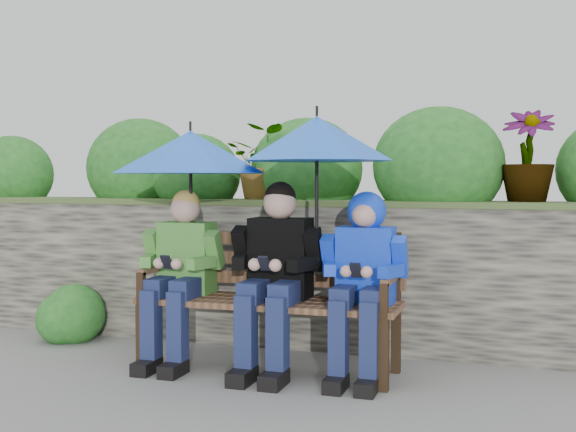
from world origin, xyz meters
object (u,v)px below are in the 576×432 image
(boy_left, at_px, (180,268))
(umbrella_right, at_px, (317,139))
(boy_middle, at_px, (275,268))
(umbrella_left, at_px, (191,152))
(park_bench, at_px, (272,291))
(boy_right, at_px, (363,269))

(boy_left, relative_size, umbrella_right, 1.19)
(boy_middle, height_order, umbrella_left, umbrella_left)
(park_bench, relative_size, boy_left, 1.46)
(boy_middle, distance_m, umbrella_left, 0.93)
(boy_right, bearing_deg, boy_middle, -178.03)
(boy_middle, bearing_deg, boy_left, 179.52)
(umbrella_left, bearing_deg, umbrella_right, -2.54)
(boy_right, relative_size, umbrella_left, 1.10)
(boy_left, distance_m, boy_right, 1.18)
(boy_middle, xyz_separation_m, umbrella_right, (0.25, 0.03, 0.78))
(boy_middle, xyz_separation_m, boy_right, (0.54, 0.02, 0.02))
(boy_middle, relative_size, umbrella_left, 1.16)
(boy_right, xyz_separation_m, umbrella_right, (-0.29, 0.02, 0.76))
(umbrella_left, height_order, umbrella_right, umbrella_right)
(umbrella_left, bearing_deg, park_bench, 0.98)
(park_bench, xyz_separation_m, boy_right, (0.59, -0.06, 0.17))
(boy_right, bearing_deg, boy_left, -179.36)
(boy_middle, bearing_deg, umbrella_left, 173.19)
(boy_middle, distance_m, boy_right, 0.54)
(park_bench, relative_size, umbrella_left, 1.61)
(boy_left, bearing_deg, umbrella_right, 1.81)
(umbrella_right, bearing_deg, boy_right, -3.03)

